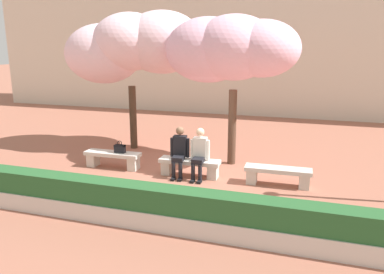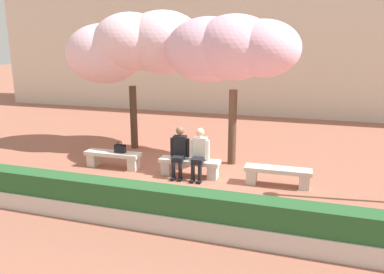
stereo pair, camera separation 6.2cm
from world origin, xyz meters
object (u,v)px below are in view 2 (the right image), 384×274
at_px(person_seated_left, 179,150).
at_px(person_seated_right, 199,152).
at_px(cherry_tree_main, 230,49).
at_px(stone_bench_near_west, 190,165).
at_px(stone_bench_west_end, 113,157).
at_px(stone_bench_center, 278,174).
at_px(cherry_tree_secondary, 134,46).
at_px(handbag, 120,148).

relative_size(person_seated_left, person_seated_right, 1.00).
bearing_deg(cherry_tree_main, stone_bench_near_west, -115.62).
relative_size(stone_bench_west_end, person_seated_right, 1.24).
height_order(stone_bench_center, cherry_tree_secondary, cherry_tree_secondary).
bearing_deg(stone_bench_west_end, cherry_tree_main, 26.00).
bearing_deg(stone_bench_west_end, stone_bench_center, 0.00).
bearing_deg(stone_bench_near_west, handbag, 179.38).
height_order(person_seated_left, handbag, person_seated_left).
distance_m(stone_bench_west_end, stone_bench_center, 4.49).
relative_size(stone_bench_near_west, handbag, 4.71).
bearing_deg(person_seated_right, person_seated_left, 179.95).
distance_m(stone_bench_center, handbag, 4.28).
bearing_deg(handbag, stone_bench_center, -0.29).
bearing_deg(cherry_tree_secondary, stone_bench_west_end, -81.40).
relative_size(stone_bench_near_west, cherry_tree_secondary, 0.36).
relative_size(person_seated_left, handbag, 3.81).
xyz_separation_m(stone_bench_west_end, cherry_tree_main, (2.93, 1.43, 2.92)).
xyz_separation_m(stone_bench_center, person_seated_left, (-2.51, -0.05, 0.40)).
relative_size(stone_bench_near_west, cherry_tree_main, 0.39).
relative_size(person_seated_right, cherry_tree_main, 0.31).
bearing_deg(stone_bench_near_west, stone_bench_west_end, 180.00).
height_order(stone_bench_west_end, person_seated_left, person_seated_left).
height_order(person_seated_right, cherry_tree_secondary, cherry_tree_secondary).
xyz_separation_m(stone_bench_west_end, stone_bench_center, (4.49, 0.00, 0.00)).
xyz_separation_m(person_seated_left, person_seated_right, (0.54, -0.00, 0.00)).
xyz_separation_m(stone_bench_west_end, person_seated_left, (1.98, -0.05, 0.40)).
relative_size(stone_bench_center, person_seated_right, 1.24).
relative_size(cherry_tree_main, cherry_tree_secondary, 0.92).
bearing_deg(handbag, cherry_tree_main, 27.46).
height_order(stone_bench_west_end, cherry_tree_secondary, cherry_tree_secondary).
distance_m(stone_bench_near_west, cherry_tree_main, 3.32).
bearing_deg(stone_bench_near_west, person_seated_right, -10.91).
bearing_deg(cherry_tree_secondary, handbag, -75.61).
relative_size(stone_bench_center, handbag, 4.71).
distance_m(stone_bench_west_end, person_seated_right, 2.55).
distance_m(person_seated_left, person_seated_right, 0.54).
bearing_deg(cherry_tree_secondary, cherry_tree_main, -12.73).
relative_size(stone_bench_center, cherry_tree_main, 0.39).
xyz_separation_m(stone_bench_near_west, person_seated_right, (0.28, -0.05, 0.40)).
bearing_deg(cherry_tree_secondary, person_seated_right, -37.90).
bearing_deg(cherry_tree_main, cherry_tree_secondary, 167.27).
bearing_deg(stone_bench_near_west, cherry_tree_main, 64.38).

